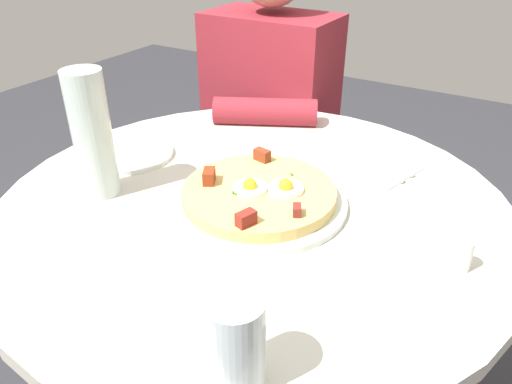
% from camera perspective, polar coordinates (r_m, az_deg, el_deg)
% --- Properties ---
extents(dining_table, '(0.97, 0.97, 0.71)m').
position_cam_1_polar(dining_table, '(1.02, -0.31, -8.80)').
color(dining_table, beige).
rests_on(dining_table, ground_plane).
extents(person_seated, '(0.45, 0.48, 1.14)m').
position_cam_1_polar(person_seated, '(1.59, 1.60, 5.04)').
color(person_seated, '#2D2D33').
rests_on(person_seated, ground_plane).
extents(pizza_plate, '(0.33, 0.33, 0.01)m').
position_cam_1_polar(pizza_plate, '(0.90, 0.34, -1.11)').
color(pizza_plate, silver).
rests_on(pizza_plate, dining_table).
extents(breakfast_pizza, '(0.28, 0.28, 0.05)m').
position_cam_1_polar(breakfast_pizza, '(0.89, 0.34, -0.12)').
color(breakfast_pizza, '#D8B565').
rests_on(breakfast_pizza, pizza_plate).
extents(bread_plate, '(0.18, 0.18, 0.01)m').
position_cam_1_polar(bread_plate, '(1.12, -14.43, 4.34)').
color(bread_plate, white).
rests_on(bread_plate, dining_table).
extents(napkin, '(0.20, 0.18, 0.00)m').
position_cam_1_polar(napkin, '(1.07, 13.43, 3.12)').
color(napkin, white).
rests_on(napkin, dining_table).
extents(fork, '(0.18, 0.06, 0.00)m').
position_cam_1_polar(fork, '(1.08, 14.00, 3.63)').
color(fork, silver).
rests_on(fork, napkin).
extents(knife, '(0.18, 0.06, 0.00)m').
position_cam_1_polar(knife, '(1.05, 12.89, 3.04)').
color(knife, silver).
rests_on(knife, napkin).
extents(water_glass, '(0.07, 0.07, 0.13)m').
position_cam_1_polar(water_glass, '(0.56, -2.43, -17.32)').
color(water_glass, silver).
rests_on(water_glass, dining_table).
extents(water_bottle, '(0.07, 0.07, 0.24)m').
position_cam_1_polar(water_bottle, '(0.94, -18.68, 6.36)').
color(water_bottle, silver).
rests_on(water_bottle, dining_table).
extents(salt_shaker, '(0.03, 0.03, 0.05)m').
position_cam_1_polar(salt_shaker, '(0.80, 23.09, -6.83)').
color(salt_shaker, white).
rests_on(salt_shaker, dining_table).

